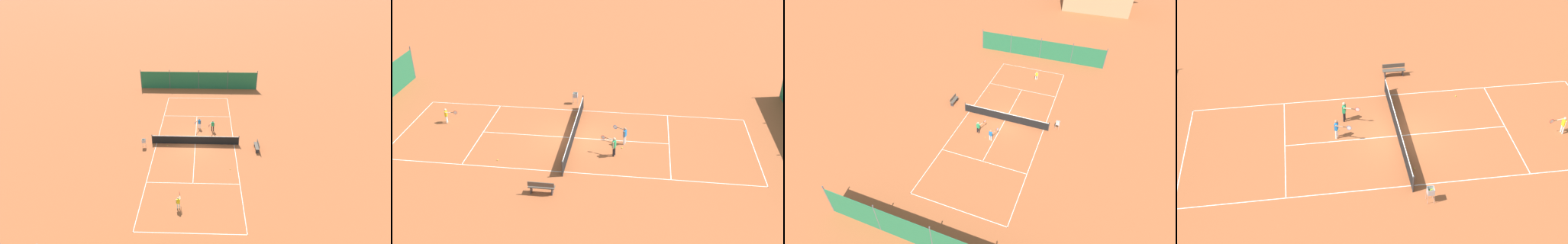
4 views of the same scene
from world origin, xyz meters
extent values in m
plane|color=#A8542D|center=(0.00, 0.00, 0.00)|extent=(600.00, 600.00, 0.00)
cube|color=white|center=(0.00, 11.90, 0.00)|extent=(8.25, 0.05, 0.01)
cube|color=white|center=(0.00, -11.90, 0.00)|extent=(8.25, 0.05, 0.01)
cube|color=white|center=(-4.10, 0.00, 0.00)|extent=(0.05, 23.85, 0.01)
cube|color=white|center=(4.10, 0.00, 0.00)|extent=(0.05, 23.85, 0.01)
cube|color=white|center=(0.00, 6.40, 0.00)|extent=(8.20, 0.05, 0.01)
cube|color=white|center=(0.00, -6.40, 0.00)|extent=(8.20, 0.05, 0.01)
cube|color=white|center=(0.00, 0.00, 0.00)|extent=(0.05, 12.80, 0.01)
cylinder|color=#2D2D2D|center=(-4.55, 0.00, 0.53)|extent=(0.08, 0.08, 1.06)
cylinder|color=#2D2D2D|center=(4.55, 0.00, 0.53)|extent=(0.08, 0.08, 1.06)
cube|color=black|center=(0.00, 0.00, 0.46)|extent=(9.10, 0.02, 0.91)
cube|color=white|center=(0.00, 0.00, 0.93)|extent=(9.10, 0.04, 0.06)
cube|color=#236B42|center=(0.00, 15.50, 1.30)|extent=(17.20, 0.04, 2.60)
cylinder|color=#59595E|center=(-8.60, 15.50, 1.45)|extent=(0.08, 0.08, 2.90)
cylinder|color=#59595E|center=(-4.30, 15.50, 1.45)|extent=(0.08, 0.08, 2.90)
cylinder|color=#59595E|center=(0.00, 15.50, 1.45)|extent=(0.08, 0.08, 2.90)
cylinder|color=#59595E|center=(4.30, 15.50, 1.45)|extent=(0.08, 0.08, 2.90)
cylinder|color=#59595E|center=(8.60, 15.50, 1.45)|extent=(0.08, 0.08, 2.90)
cube|color=#236B42|center=(0.00, -15.50, 1.30)|extent=(17.20, 0.04, 2.60)
cylinder|color=#59595E|center=(-8.60, -15.50, 1.45)|extent=(0.08, 0.08, 2.90)
cylinder|color=#59595E|center=(-4.30, -15.50, 1.45)|extent=(0.08, 0.08, 2.90)
cylinder|color=#59595E|center=(0.00, -15.50, 1.45)|extent=(0.08, 0.08, 2.90)
cylinder|color=white|center=(-0.44, -3.42, 0.29)|extent=(0.10, 0.10, 0.58)
cylinder|color=white|center=(-0.27, -3.48, 0.29)|extent=(0.10, 0.10, 0.58)
cube|color=blue|center=(-0.35, -3.45, 0.80)|extent=(0.32, 0.25, 0.45)
sphere|color=#A37556|center=(-0.35, -3.45, 1.15)|extent=(0.18, 0.18, 0.18)
cylinder|color=#A37556|center=(-0.52, -3.38, 0.80)|extent=(0.07, 0.07, 0.45)
cylinder|color=#A37556|center=(-0.11, -3.30, 0.98)|extent=(0.22, 0.44, 0.07)
cylinder|color=black|center=(0.01, -3.00, 0.98)|extent=(0.10, 0.20, 0.03)
torus|color=#1E4CB2|center=(0.10, -2.77, 0.98)|extent=(0.12, 0.27, 0.28)
cylinder|color=silver|center=(0.10, -2.77, 0.98)|extent=(0.09, 0.23, 0.25)
cylinder|color=black|center=(-1.98, -2.83, 0.31)|extent=(0.11, 0.11, 0.62)
cylinder|color=black|center=(-1.79, -2.89, 0.31)|extent=(0.11, 0.11, 0.62)
cube|color=#239E5B|center=(-1.88, -2.86, 0.86)|extent=(0.34, 0.25, 0.48)
sphere|color=tan|center=(-1.88, -2.86, 1.22)|extent=(0.19, 0.19, 0.19)
cylinder|color=tan|center=(-2.06, -2.81, 0.86)|extent=(0.07, 0.07, 0.48)
cylinder|color=tan|center=(-1.63, -2.69, 1.05)|extent=(0.21, 0.48, 0.07)
cylinder|color=black|center=(-1.53, -2.36, 1.05)|extent=(0.09, 0.22, 0.03)
torus|color=red|center=(-1.46, -2.12, 1.05)|extent=(0.10, 0.28, 0.28)
cylinder|color=silver|center=(-1.46, -2.12, 1.05)|extent=(0.08, 0.24, 0.25)
cylinder|color=white|center=(1.10, 9.45, 0.26)|extent=(0.09, 0.09, 0.52)
cylinder|color=white|center=(0.93, 9.43, 0.26)|extent=(0.09, 0.09, 0.52)
cube|color=yellow|center=(1.02, 9.44, 0.72)|extent=(0.27, 0.18, 0.40)
sphere|color=beige|center=(1.02, 9.44, 1.03)|extent=(0.16, 0.16, 0.16)
cylinder|color=beige|center=(1.17, 9.47, 0.72)|extent=(0.06, 0.06, 0.40)
cylinder|color=beige|center=(0.89, 9.22, 0.88)|extent=(0.12, 0.41, 0.06)
cylinder|color=black|center=(0.94, 8.93, 0.88)|extent=(0.06, 0.19, 0.03)
torus|color=red|center=(0.97, 8.70, 0.88)|extent=(0.07, 0.28, 0.28)
cylinder|color=silver|center=(0.97, 8.70, 0.88)|extent=(0.04, 0.25, 0.25)
sphere|color=#CCE033|center=(2.89, 0.41, 0.03)|extent=(0.07, 0.07, 0.07)
sphere|color=#CCE033|center=(-0.93, -3.32, 0.03)|extent=(0.07, 0.07, 0.07)
sphere|color=#CCE033|center=(-3.38, 4.33, 0.03)|extent=(0.07, 0.07, 0.07)
cylinder|color=#B7B7BC|center=(5.13, 0.53, 0.28)|extent=(0.02, 0.02, 0.55)
cylinder|color=#B7B7BC|center=(5.47, 0.53, 0.28)|extent=(0.02, 0.02, 0.55)
cylinder|color=#B7B7BC|center=(5.13, 0.87, 0.28)|extent=(0.02, 0.02, 0.55)
cylinder|color=#B7B7BC|center=(5.47, 0.87, 0.28)|extent=(0.02, 0.02, 0.55)
cube|color=#B7B7BC|center=(5.30, 0.70, 0.56)|extent=(0.34, 0.34, 0.02)
cube|color=#B7B7BC|center=(5.30, 0.53, 0.72)|extent=(0.34, 0.02, 0.34)
cube|color=#B7B7BC|center=(5.30, 0.87, 0.72)|extent=(0.34, 0.02, 0.34)
cube|color=#B7B7BC|center=(5.13, 0.70, 0.72)|extent=(0.02, 0.34, 0.34)
cube|color=#B7B7BC|center=(5.47, 0.70, 0.72)|extent=(0.02, 0.34, 0.34)
sphere|color=#CCE033|center=(5.42, 0.58, 0.60)|extent=(0.07, 0.07, 0.07)
sphere|color=#CCE033|center=(5.20, 0.78, 0.60)|extent=(0.07, 0.07, 0.07)
sphere|color=#CCE033|center=(5.29, 0.60, 0.60)|extent=(0.07, 0.07, 0.07)
sphere|color=#CCE033|center=(5.23, 0.67, 0.60)|extent=(0.07, 0.07, 0.07)
sphere|color=#CCE033|center=(5.30, 0.61, 0.60)|extent=(0.07, 0.07, 0.07)
sphere|color=#CCE033|center=(5.26, 0.78, 0.60)|extent=(0.07, 0.07, 0.07)
sphere|color=#CCE033|center=(5.37, 0.78, 0.66)|extent=(0.07, 0.07, 0.07)
sphere|color=#CCE033|center=(5.17, 0.74, 0.66)|extent=(0.07, 0.07, 0.07)
sphere|color=#CCE033|center=(5.41, 0.62, 0.66)|extent=(0.07, 0.07, 0.07)
sphere|color=#CCE033|center=(5.22, 0.70, 0.66)|extent=(0.07, 0.07, 0.07)
sphere|color=#CCE033|center=(5.20, 0.72, 0.66)|extent=(0.07, 0.07, 0.07)
sphere|color=#CCE033|center=(5.24, 0.66, 0.66)|extent=(0.07, 0.07, 0.07)
sphere|color=#CCE033|center=(5.21, 0.81, 0.71)|extent=(0.07, 0.07, 0.07)
cube|color=#51473D|center=(-6.30, 0.86, 0.44)|extent=(0.36, 1.50, 0.05)
cube|color=#51473D|center=(-6.46, 0.86, 0.70)|extent=(0.04, 1.50, 0.28)
cube|color=#333338|center=(-6.30, 1.46, 0.22)|extent=(0.32, 0.06, 0.44)
cube|color=#333338|center=(-6.30, 0.26, 0.22)|extent=(0.32, 0.06, 0.44)
camera|label=1|loc=(-0.88, 27.22, 17.36)|focal=28.00mm
camera|label=2|loc=(-26.49, -4.31, 15.76)|focal=42.00mm
camera|label=3|loc=(6.94, -24.25, 19.84)|focal=28.00mm
camera|label=4|loc=(23.74, -4.76, 19.66)|focal=50.00mm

